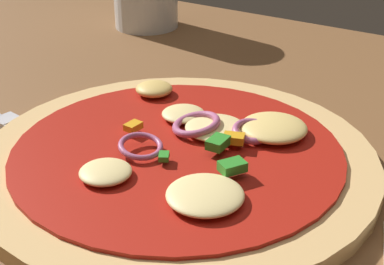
{
  "coord_description": "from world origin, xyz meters",
  "views": [
    {
      "loc": [
        0.22,
        -0.29,
        0.25
      ],
      "look_at": [
        0.01,
        0.03,
        0.05
      ],
      "focal_mm": 53.78,
      "sensor_mm": 36.0,
      "label": 1
    }
  ],
  "objects": [
    {
      "name": "dining_table",
      "position": [
        0.0,
        0.0,
        0.01
      ],
      "size": [
        1.47,
        0.82,
        0.03
      ],
      "color": "brown",
      "rests_on": "ground"
    },
    {
      "name": "pizza",
      "position": [
        0.01,
        0.01,
        0.03
      ],
      "size": [
        0.29,
        0.29,
        0.03
      ],
      "color": "tan",
      "rests_on": "dining_table"
    }
  ]
}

